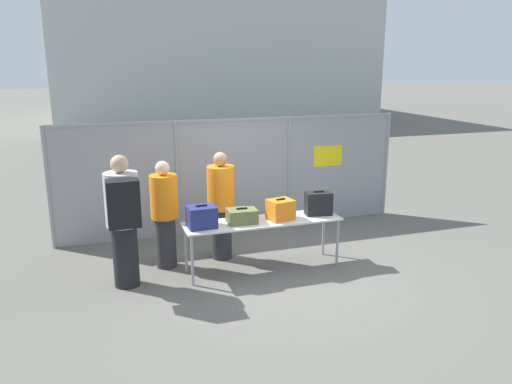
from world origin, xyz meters
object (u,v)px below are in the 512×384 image
object	(u,v)px
suitcase_black	(318,203)
security_worker_near	(221,204)
inspection_table	(263,224)
utility_trailer	(251,177)
suitcase_navy	(202,217)
suitcase_olive	(242,216)
traveler_hooded	(123,217)
suitcase_orange	(281,210)
security_worker_far	(165,213)

from	to	relation	value
suitcase_black	security_worker_near	bearing A→B (deg)	156.14
inspection_table	utility_trailer	world-z (taller)	inspection_table
suitcase_navy	suitcase_black	bearing A→B (deg)	1.27
suitcase_olive	utility_trailer	world-z (taller)	suitcase_olive
inspection_table	utility_trailer	bearing A→B (deg)	74.34
inspection_table	traveler_hooded	xyz separation A→B (m)	(-2.00, -0.00, 0.31)
traveler_hooded	suitcase_orange	bearing A→B (deg)	4.25
suitcase_olive	suitcase_black	bearing A→B (deg)	1.08
traveler_hooded	suitcase_olive	bearing A→B (deg)	4.89
suitcase_orange	suitcase_black	xyz separation A→B (m)	(0.64, 0.05, 0.03)
suitcase_navy	suitcase_olive	bearing A→B (deg)	1.66
suitcase_orange	utility_trailer	bearing A→B (deg)	77.86
inspection_table	suitcase_navy	xyz separation A→B (m)	(-0.92, -0.01, 0.21)
suitcase_black	utility_trailer	world-z (taller)	suitcase_black
traveler_hooded	security_worker_far	world-z (taller)	traveler_hooded
suitcase_navy	suitcase_black	size ratio (longest dim) A/B	0.95
suitcase_olive	suitcase_orange	distance (m)	0.60
security_worker_far	utility_trailer	xyz separation A→B (m)	(2.55, 3.67, -0.43)
traveler_hooded	security_worker_near	xyz separation A→B (m)	(1.52, 0.64, -0.14)
suitcase_navy	suitcase_orange	size ratio (longest dim) A/B	1.00
suitcase_black	security_worker_far	distance (m)	2.34
suitcase_orange	security_worker_near	bearing A→B (deg)	138.42
suitcase_black	security_worker_far	size ratio (longest dim) A/B	0.26
suitcase_orange	security_worker_near	world-z (taller)	security_worker_near
utility_trailer	security_worker_far	bearing A→B (deg)	-124.84
suitcase_navy	suitcase_orange	distance (m)	1.20
suitcase_olive	suitcase_black	xyz separation A→B (m)	(1.24, 0.02, 0.07)
suitcase_black	traveler_hooded	size ratio (longest dim) A/B	0.23
security_worker_near	utility_trailer	bearing A→B (deg)	-125.17
suitcase_black	traveler_hooded	xyz separation A→B (m)	(-2.91, -0.03, 0.08)
suitcase_olive	security_worker_near	bearing A→B (deg)	103.14
security_worker_near	traveler_hooded	bearing A→B (deg)	12.39
suitcase_navy	utility_trailer	world-z (taller)	suitcase_navy
inspection_table	security_worker_near	world-z (taller)	security_worker_near
suitcase_orange	security_worker_far	distance (m)	1.74
suitcase_navy	security_worker_far	world-z (taller)	security_worker_far
suitcase_navy	utility_trailer	xyz separation A→B (m)	(2.11, 4.24, -0.50)
security_worker_near	suitcase_black	bearing A→B (deg)	145.77
suitcase_olive	inspection_table	bearing A→B (deg)	-0.43
suitcase_navy	utility_trailer	size ratio (longest dim) A/B	0.13
inspection_table	utility_trailer	distance (m)	4.40
inspection_table	utility_trailer	xyz separation A→B (m)	(1.18, 4.22, -0.28)
suitcase_navy	traveler_hooded	world-z (taller)	traveler_hooded
security_worker_far	utility_trailer	size ratio (longest dim) A/B	0.51
suitcase_black	utility_trailer	size ratio (longest dim) A/B	0.13
suitcase_orange	suitcase_black	world-z (taller)	suitcase_black
suitcase_olive	traveler_hooded	world-z (taller)	traveler_hooded
suitcase_orange	utility_trailer	distance (m)	4.37
suitcase_olive	traveler_hooded	distance (m)	1.68
suitcase_navy	security_worker_far	distance (m)	0.73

